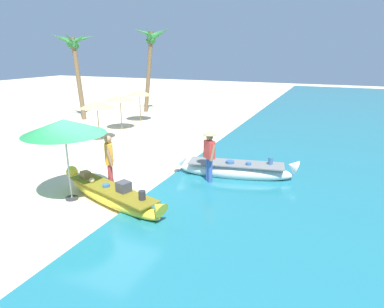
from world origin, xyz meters
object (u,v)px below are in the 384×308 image
(boat_white_midground, at_px, (236,170))
(palm_tree_leaning_seaward, at_px, (74,49))
(person_tourist_customer, at_px, (109,161))
(patio_umbrella_large, at_px, (64,127))
(boat_yellow_foreground, at_px, (112,195))
(person_vendor_hatted, at_px, (209,154))
(palm_tree_tall_inland, at_px, (151,46))

(boat_white_midground, relative_size, palm_tree_leaning_seaward, 0.77)
(person_tourist_customer, distance_m, patio_umbrella_large, 1.64)
(boat_yellow_foreground, xyz_separation_m, person_tourist_customer, (-0.56, 0.76, 0.72))
(patio_umbrella_large, xyz_separation_m, palm_tree_leaning_seaward, (-8.08, 9.78, 2.09))
(person_vendor_hatted, height_order, patio_umbrella_large, patio_umbrella_large)
(boat_yellow_foreground, height_order, boat_white_midground, boat_white_midground)
(person_vendor_hatted, bearing_deg, boat_white_midground, 49.97)
(person_tourist_customer, relative_size, palm_tree_tall_inland, 0.31)
(patio_umbrella_large, xyz_separation_m, palm_tree_tall_inland, (-5.04, 13.77, 2.32))
(palm_tree_tall_inland, distance_m, palm_tree_leaning_seaward, 5.01)
(boat_white_midground, bearing_deg, person_vendor_hatted, -130.03)
(person_vendor_hatted, xyz_separation_m, palm_tree_tall_inland, (-8.31, 11.12, 3.43))
(person_vendor_hatted, relative_size, person_tourist_customer, 1.01)
(person_tourist_customer, bearing_deg, patio_umbrella_large, -128.19)
(boat_white_midground, height_order, palm_tree_leaning_seaward, palm_tree_leaning_seaward)
(palm_tree_leaning_seaward, bearing_deg, person_tourist_customer, -45.19)
(person_tourist_customer, bearing_deg, boat_yellow_foreground, -53.39)
(boat_white_midground, height_order, patio_umbrella_large, patio_umbrella_large)
(palm_tree_leaning_seaward, bearing_deg, boat_white_midground, -27.87)
(boat_yellow_foreground, distance_m, palm_tree_tall_inland, 15.58)
(boat_white_midground, bearing_deg, palm_tree_tall_inland, 130.96)
(person_vendor_hatted, relative_size, palm_tree_tall_inland, 0.31)
(person_vendor_hatted, distance_m, palm_tree_tall_inland, 14.30)
(boat_white_midground, height_order, palm_tree_tall_inland, palm_tree_tall_inland)
(boat_yellow_foreground, bearing_deg, boat_white_midground, 51.18)
(person_vendor_hatted, bearing_deg, palm_tree_tall_inland, 126.76)
(boat_yellow_foreground, height_order, person_vendor_hatted, person_vendor_hatted)
(boat_white_midground, distance_m, palm_tree_tall_inland, 14.30)
(patio_umbrella_large, height_order, palm_tree_tall_inland, palm_tree_tall_inland)
(palm_tree_tall_inland, xyz_separation_m, palm_tree_leaning_seaward, (-3.03, -3.99, -0.23))
(person_tourist_customer, height_order, palm_tree_leaning_seaward, palm_tree_leaning_seaward)
(boat_white_midground, xyz_separation_m, person_vendor_hatted, (-0.66, -0.79, 0.72))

